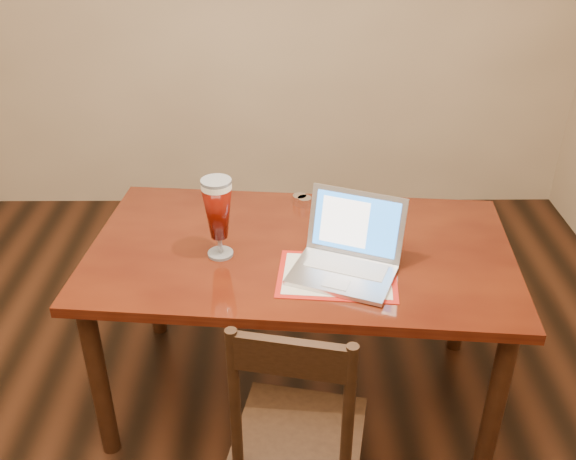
{
  "coord_description": "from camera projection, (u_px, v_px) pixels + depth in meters",
  "views": [
    {
      "loc": [
        0.4,
        -1.46,
        2.09
      ],
      "look_at": [
        0.41,
        0.64,
        0.85
      ],
      "focal_mm": 40.0,
      "sensor_mm": 36.0,
      "label": 1
    }
  ],
  "objects": [
    {
      "name": "dining_chair",
      "position": [
        298.0,
        437.0,
        2.08
      ],
      "size": [
        0.48,
        0.47,
        0.97
      ],
      "rotation": [
        0.0,
        0.0,
        -0.2
      ],
      "color": "black",
      "rests_on": "ground"
    },
    {
      "name": "room_shell",
      "position": [
        105.0,
        24.0,
        1.42
      ],
      "size": [
        4.51,
        5.01,
        2.71
      ],
      "color": "tan",
      "rests_on": "ground"
    },
    {
      "name": "dining_table",
      "position": [
        299.0,
        265.0,
        2.53
      ],
      "size": [
        1.71,
        1.07,
        1.08
      ],
      "rotation": [
        0.0,
        0.0,
        -0.09
      ],
      "color": "#521B0A",
      "rests_on": "ground"
    }
  ]
}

